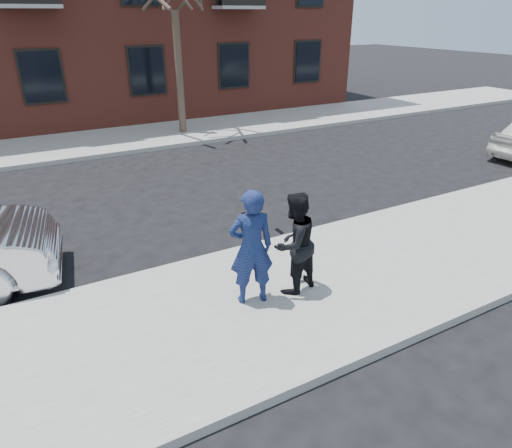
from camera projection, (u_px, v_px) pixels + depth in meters
ground at (163, 331)px, 6.71m from camera, size 100.00×100.00×0.00m
near_sidewalk at (168, 336)px, 6.48m from camera, size 50.00×3.50×0.15m
near_curb at (134, 278)px, 7.91m from camera, size 50.00×0.10×0.15m
far_sidewalk at (57, 147)px, 15.60m from camera, size 50.00×3.50×0.15m
far_curb at (65, 161)px, 14.18m from camera, size 50.00×0.10×0.15m
man_hoodie at (251, 248)px, 6.80m from camera, size 0.77×0.60×1.85m
man_peacoat at (294, 243)px, 7.12m from camera, size 0.95×0.82×1.67m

